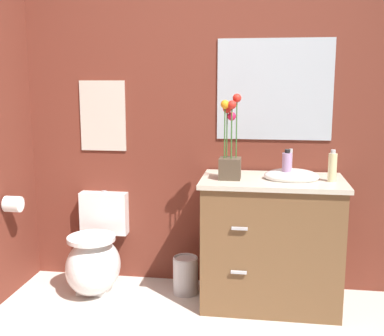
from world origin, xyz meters
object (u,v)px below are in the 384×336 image
(trash_bin, at_px, (186,275))
(toilet_paper_roll, at_px, (13,204))
(vanity_cabinet, at_px, (271,240))
(soap_bottle, at_px, (287,166))
(wall_mirror, at_px, (275,90))
(wall_poster, at_px, (103,116))
(lotion_bottle, at_px, (332,167))
(flower_vase, at_px, (230,153))
(toilet, at_px, (95,258))

(trash_bin, bearing_deg, toilet_paper_roll, -168.23)
(vanity_cabinet, relative_size, soap_bottle, 5.16)
(vanity_cabinet, relative_size, trash_bin, 3.88)
(wall_mirror, bearing_deg, wall_poster, 180.00)
(soap_bottle, relative_size, wall_poster, 0.40)
(vanity_cabinet, distance_m, soap_bottle, 0.53)
(trash_bin, xyz_separation_m, wall_poster, (-0.66, 0.22, 1.12))
(wall_mirror, bearing_deg, lotion_bottle, -41.76)
(flower_vase, xyz_separation_m, wall_poster, (-0.97, 0.34, 0.21))
(vanity_cabinet, bearing_deg, toilet_paper_roll, -174.47)
(trash_bin, distance_m, toilet_paper_roll, 1.30)
(flower_vase, height_order, wall_poster, wall_poster)
(flower_vase, height_order, wall_mirror, wall_mirror)
(soap_bottle, relative_size, wall_mirror, 0.26)
(soap_bottle, distance_m, wall_poster, 1.41)
(flower_vase, relative_size, toilet_paper_roll, 5.05)
(lotion_bottle, bearing_deg, soap_bottle, -177.71)
(lotion_bottle, bearing_deg, vanity_cabinet, 174.13)
(toilet, height_order, soap_bottle, soap_bottle)
(trash_bin, bearing_deg, flower_vase, -20.61)
(toilet, height_order, wall_mirror, wall_mirror)
(soap_bottle, xyz_separation_m, wall_mirror, (-0.09, 0.34, 0.48))
(vanity_cabinet, relative_size, wall_mirror, 1.32)
(vanity_cabinet, xyz_separation_m, soap_bottle, (0.08, -0.05, 0.52))
(toilet, relative_size, flower_vase, 1.24)
(toilet_paper_roll, bearing_deg, trash_bin, 11.77)
(flower_vase, bearing_deg, toilet_paper_roll, -175.25)
(wall_poster, bearing_deg, wall_mirror, 0.00)
(flower_vase, distance_m, toilet_paper_roll, 1.52)
(toilet, height_order, lotion_bottle, lotion_bottle)
(vanity_cabinet, distance_m, lotion_bottle, 0.64)
(vanity_cabinet, distance_m, wall_mirror, 1.04)
(wall_poster, height_order, toilet_paper_roll, wall_poster)
(flower_vase, bearing_deg, toilet, 175.65)
(flower_vase, bearing_deg, wall_mirror, 50.59)
(soap_bottle, height_order, wall_mirror, wall_mirror)
(vanity_cabinet, height_order, trash_bin, vanity_cabinet)
(trash_bin, bearing_deg, soap_bottle, -10.01)
(soap_bottle, bearing_deg, vanity_cabinet, 149.35)
(wall_poster, bearing_deg, trash_bin, -18.76)
(trash_bin, height_order, wall_poster, wall_poster)
(soap_bottle, bearing_deg, toilet, 176.76)
(lotion_bottle, xyz_separation_m, wall_mirror, (-0.37, 0.33, 0.48))
(lotion_bottle, height_order, wall_poster, wall_poster)
(vanity_cabinet, height_order, toilet_paper_roll, vanity_cabinet)
(lotion_bottle, bearing_deg, flower_vase, -179.16)
(soap_bottle, xyz_separation_m, trash_bin, (-0.68, 0.12, -0.83))
(vanity_cabinet, bearing_deg, lotion_bottle, -5.87)
(vanity_cabinet, height_order, wall_mirror, wall_mirror)
(vanity_cabinet, bearing_deg, trash_bin, 173.23)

